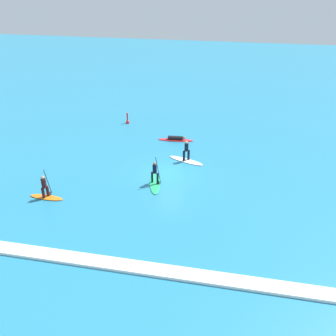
{
  "coord_description": "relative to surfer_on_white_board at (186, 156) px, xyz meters",
  "views": [
    {
      "loc": [
        4.81,
        -24.38,
        14.18
      ],
      "look_at": [
        0.0,
        0.0,
        0.5
      ],
      "focal_mm": 38.89,
      "sensor_mm": 36.0,
      "label": 1
    }
  ],
  "objects": [
    {
      "name": "surfer_on_red_board",
      "position": [
        -1.57,
        3.94,
        -0.28
      ],
      "size": [
        3.32,
        0.95,
        0.45
      ],
      "rotation": [
        0.0,
        0.0,
        0.08
      ],
      "color": "red",
      "rests_on": "ground_plane"
    },
    {
      "name": "ground_plane",
      "position": [
        -1.08,
        -2.39,
        -0.43
      ],
      "size": [
        120.0,
        120.0,
        0.0
      ],
      "primitive_type": "plane",
      "color": "teal",
      "rests_on": "ground"
    },
    {
      "name": "surfer_on_white_board",
      "position": [
        0.0,
        0.0,
        0.0
      ],
      "size": [
        3.19,
        1.77,
        1.83
      ],
      "rotation": [
        0.0,
        0.0,
        5.92
      ],
      "color": "white",
      "rests_on": "ground_plane"
    },
    {
      "name": "wave_crest",
      "position": [
        -1.08,
        -12.85,
        -0.34
      ],
      "size": [
        24.46,
        0.9,
        0.18
      ],
      "primitive_type": "cube",
      "color": "white",
      "rests_on": "ground_plane"
    },
    {
      "name": "surfer_on_orange_board",
      "position": [
        -8.8,
        -7.42,
        0.07
      ],
      "size": [
        2.51,
        0.87,
        2.27
      ],
      "rotation": [
        0.0,
        0.0,
        6.24
      ],
      "color": "orange",
      "rests_on": "ground_plane"
    },
    {
      "name": "surfer_on_green_board",
      "position": [
        -1.73,
        -4.11,
        -0.03
      ],
      "size": [
        1.47,
        3.13,
        2.32
      ],
      "rotation": [
        0.0,
        0.0,
        4.95
      ],
      "color": "#23B266",
      "rests_on": "ground_plane"
    },
    {
      "name": "marker_buoy",
      "position": [
        -7.27,
        7.23,
        -0.2
      ],
      "size": [
        0.38,
        0.38,
        1.22
      ],
      "color": "red",
      "rests_on": "ground_plane"
    }
  ]
}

